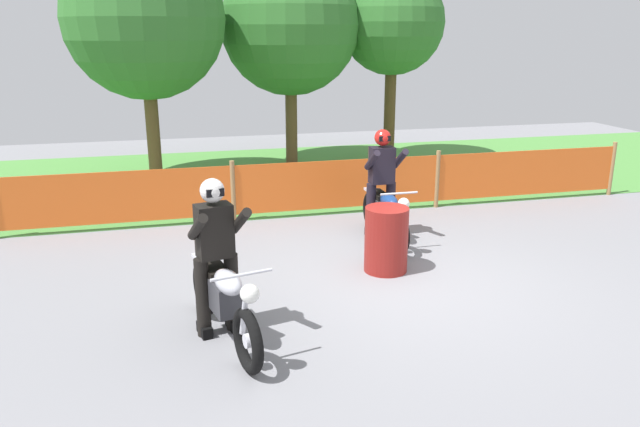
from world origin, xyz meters
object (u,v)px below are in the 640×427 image
rider_trailing (215,248)px  oil_drum (386,239)px  motorcycle_trailing (224,299)px  motorcycle_lead (385,213)px  rider_lead (381,177)px

rider_trailing → oil_drum: bearing=104.9°
oil_drum → motorcycle_trailing: bearing=-147.8°
motorcycle_lead → motorcycle_trailing: motorcycle_trailing is taller
rider_lead → oil_drum: rider_lead is taller
rider_lead → oil_drum: 1.55m
rider_lead → rider_trailing: 3.81m
motorcycle_trailing → oil_drum: 2.70m
rider_lead → oil_drum: bearing=-16.7°
motorcycle_lead → motorcycle_trailing: bearing=-45.9°
motorcycle_lead → motorcycle_trailing: 3.78m
motorcycle_trailing → rider_trailing: bearing=-179.5°
motorcycle_lead → motorcycle_trailing: size_ratio=0.95×
rider_trailing → oil_drum: size_ratio=1.92×
motorcycle_lead → oil_drum: motorcycle_lead is taller
motorcycle_lead → rider_lead: rider_lead is taller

